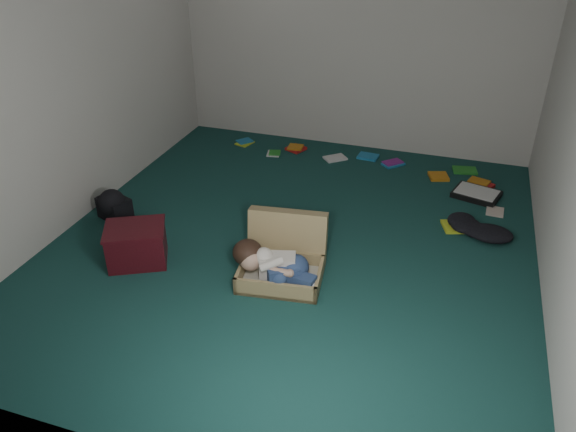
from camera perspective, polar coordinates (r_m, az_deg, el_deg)
The scene contains 11 objects.
floor at distance 4.86m, azimuth 0.55°, elevation -2.71°, with size 4.50×4.50×0.00m, color #16403B.
wall_back at distance 6.40m, azimuth 7.03°, elevation 17.94°, with size 4.50×4.50×0.00m, color silver.
wall_front at distance 2.45m, azimuth -15.47°, elevation -4.44°, with size 4.50×4.50×0.00m, color silver.
wall_left at distance 5.23m, azimuth -21.38°, elevation 13.33°, with size 4.50×4.50×0.00m, color silver.
suitcase at distance 4.43m, azimuth -0.45°, elevation -4.28°, with size 0.71×0.69×0.47m.
person at distance 4.28m, azimuth -1.44°, elevation -4.96°, with size 0.70×0.34×0.29m.
maroon_bin at distance 4.70m, azimuth -15.12°, elevation -2.81°, with size 0.59×0.55×0.33m.
backpack at distance 5.41m, azimuth -17.21°, elevation 0.86°, with size 0.37×0.29×0.22m, color black, non-canonical shape.
clothing_pile at distance 5.21m, azimuth 18.56°, elevation -1.12°, with size 0.44×0.36×0.14m, color black, non-canonical shape.
paper_tray at distance 5.88m, azimuth 18.60°, elevation 2.14°, with size 0.50×0.43×0.06m.
book_scatter at distance 6.15m, azimuth 10.01°, elevation 4.41°, with size 3.06×1.51×0.02m.
Camera 1 is at (1.22, -3.89, 2.66)m, focal length 35.00 mm.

